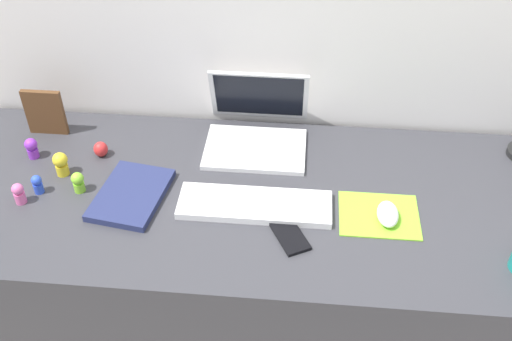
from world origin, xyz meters
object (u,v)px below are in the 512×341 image
(toy_figurine_pink, at_px, (19,193))
(toy_figurine_yellow, at_px, (61,163))
(toy_figurine_blue, at_px, (37,184))
(notebook_pad, at_px, (131,195))
(toy_figurine_purple, at_px, (32,147))
(toy_figurine_lime, at_px, (78,182))
(laptop, at_px, (257,125))
(picture_frame, at_px, (45,112))
(mouse, at_px, (388,214))
(toy_figurine_red, at_px, (101,149))
(keyboard, at_px, (255,205))
(cell_phone, at_px, (289,235))

(toy_figurine_pink, bearing_deg, toy_figurine_yellow, 59.79)
(toy_figurine_blue, bearing_deg, notebook_pad, 0.29)
(toy_figurine_purple, xyz_separation_m, toy_figurine_pink, (0.04, -0.19, -0.00))
(toy_figurine_lime, distance_m, toy_figurine_yellow, 0.10)
(laptop, xyz_separation_m, toy_figurine_pink, (-0.61, -0.34, -0.02))
(picture_frame, bearing_deg, mouse, -16.28)
(mouse, distance_m, notebook_pad, 0.69)
(toy_figurine_lime, bearing_deg, toy_figurine_red, 84.70)
(laptop, xyz_separation_m, picture_frame, (-0.65, -0.03, 0.02))
(keyboard, distance_m, cell_phone, 0.14)
(mouse, relative_size, toy_figurine_red, 2.08)
(notebook_pad, bearing_deg, toy_figurine_yellow, 168.83)
(picture_frame, bearing_deg, laptop, 2.22)
(toy_figurine_blue, bearing_deg, laptop, 27.40)
(notebook_pad, relative_size, toy_figurine_yellow, 3.30)
(toy_figurine_yellow, bearing_deg, laptop, 21.99)
(laptop, height_order, keyboard, laptop)
(notebook_pad, height_order, toy_figurine_lime, toy_figurine_lime)
(notebook_pad, bearing_deg, picture_frame, 149.34)
(toy_figurine_lime, bearing_deg, toy_figurine_purple, 143.62)
(toy_figurine_lime, bearing_deg, toy_figurine_blue, -171.91)
(mouse, relative_size, cell_phone, 0.75)
(mouse, distance_m, toy_figurine_blue, 0.95)
(laptop, xyz_separation_m, notebook_pad, (-0.32, -0.30, -0.04))
(keyboard, bearing_deg, toy_figurine_lime, 177.13)
(cell_phone, relative_size, picture_frame, 0.85)
(cell_phone, distance_m, toy_figurine_yellow, 0.68)
(cell_phone, height_order, toy_figurine_yellow, toy_figurine_yellow)
(mouse, distance_m, toy_figurine_purple, 1.04)
(keyboard, height_order, notebook_pad, same)
(notebook_pad, bearing_deg, toy_figurine_red, 136.61)
(picture_frame, xyz_separation_m, toy_figurine_purple, (-0.00, -0.12, -0.04))
(cell_phone, bearing_deg, picture_frame, 125.72)
(mouse, relative_size, picture_frame, 0.64)
(toy_figurine_pink, bearing_deg, keyboard, 3.19)
(laptop, distance_m, picture_frame, 0.65)
(keyboard, relative_size, toy_figurine_red, 8.87)
(toy_figurine_red, bearing_deg, laptop, 15.26)
(toy_figurine_red, bearing_deg, cell_phone, -26.37)
(toy_figurine_lime, bearing_deg, toy_figurine_pink, -157.43)
(picture_frame, height_order, toy_figurine_blue, picture_frame)
(laptop, height_order, notebook_pad, laptop)
(toy_figurine_lime, xyz_separation_m, toy_figurine_blue, (-0.11, -0.02, -0.00))
(mouse, height_order, notebook_pad, mouse)
(cell_phone, relative_size, toy_figurine_red, 2.77)
(toy_figurine_purple, relative_size, toy_figurine_pink, 1.03)
(notebook_pad, height_order, toy_figurine_yellow, toy_figurine_yellow)
(toy_figurine_pink, relative_size, toy_figurine_red, 1.35)
(toy_figurine_lime, bearing_deg, picture_frame, 124.79)
(laptop, height_order, mouse, laptop)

